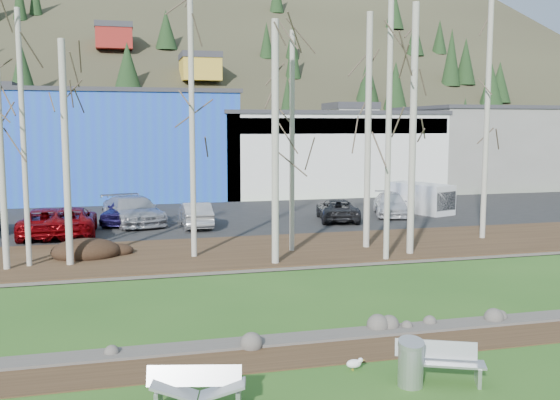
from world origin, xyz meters
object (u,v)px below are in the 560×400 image
object	(u,v)px
litter_bin	(411,365)
van_white	(423,198)
seagull	(354,363)
car_4	(127,210)
car_8	(46,222)
car_9	(136,210)
car_7	(391,204)
bench_damaged	(197,389)
car_3	(129,211)
car_2	(71,221)
bench_intact	(441,362)
car_5	(196,214)
car_6	(337,209)

from	to	relation	value
litter_bin	van_white	xyz separation A→B (m)	(12.45, 23.78, 0.59)
seagull	van_white	bearing A→B (deg)	78.78
car_4	van_white	world-z (taller)	van_white
car_4	van_white	distance (m)	18.20
car_8	car_9	distance (m)	5.27
van_white	car_7	bearing A→B (deg)	172.45
bench_damaged	car_7	xyz separation A→B (m)	(14.68, 23.21, 0.39)
bench_damaged	car_3	distance (m)	23.60
litter_bin	car_8	distance (m)	22.97
car_2	car_7	world-z (taller)	car_2
bench_intact	van_white	size ratio (longest dim) A/B	0.41
car_4	car_9	bearing A→B (deg)	-15.20
car_3	litter_bin	bearing A→B (deg)	-92.84
car_3	car_4	distance (m)	0.35
van_white	bench_intact	bearing A→B (deg)	-136.31
car_5	car_6	xyz separation A→B (m)	(8.29, 0.32, -0.05)
car_7	car_3	bearing A→B (deg)	-162.82
car_4	litter_bin	bearing A→B (deg)	-56.17
car_3	car_9	xyz separation A→B (m)	(0.38, 0.00, 0.00)
car_3	car_8	distance (m)	4.95
bench_intact	litter_bin	world-z (taller)	litter_bin
car_6	van_white	world-z (taller)	van_white
car_4	van_white	size ratio (longest dim) A/B	1.01
bench_intact	car_2	bearing A→B (deg)	137.82
car_4	car_9	world-z (taller)	car_4
car_4	car_8	bearing A→B (deg)	-121.43
bench_damaged	car_8	bearing A→B (deg)	116.85
bench_intact	car_9	distance (m)	24.31
car_3	car_7	bearing A→B (deg)	-17.61
litter_bin	car_7	distance (m)	25.31
car_6	car_9	size ratio (longest dim) A/B	0.88
seagull	car_4	bearing A→B (deg)	121.27
litter_bin	seagull	bearing A→B (deg)	128.28
car_6	seagull	bearing A→B (deg)	83.54
litter_bin	car_2	bearing A→B (deg)	112.30
litter_bin	car_7	bearing A→B (deg)	66.68
bench_intact	bench_damaged	size ratio (longest dim) A/B	0.93
seagull	car_7	world-z (taller)	car_7
car_8	bench_intact	bearing A→B (deg)	116.38
car_6	car_7	distance (m)	4.06
bench_damaged	car_7	world-z (taller)	car_7
litter_bin	seagull	xyz separation A→B (m)	(-0.88, 1.11, -0.30)
car_3	car_5	xyz separation A→B (m)	(3.50, -1.86, -0.08)
bench_intact	car_8	xyz separation A→B (m)	(-10.50, 20.74, 0.41)
litter_bin	car_2	distance (m)	22.48
litter_bin	seagull	size ratio (longest dim) A/B	2.21
car_4	car_8	distance (m)	5.08
bench_damaged	bench_intact	bearing A→B (deg)	13.43
car_7	car_9	world-z (taller)	car_9
bench_damaged	car_8	xyz separation A→B (m)	(-5.08, 20.77, 0.43)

